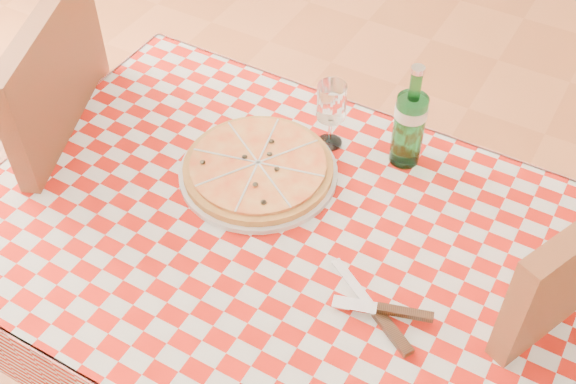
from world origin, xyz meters
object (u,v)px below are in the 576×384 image
object	(u,v)px
pizza_plate	(258,167)
wine_glass	(331,116)
dining_table	(282,264)
chair_far	(39,165)
water_bottle	(411,116)

from	to	relation	value
pizza_plate	wine_glass	world-z (taller)	wine_glass
dining_table	pizza_plate	xyz separation A→B (m)	(-0.13, 0.12, 0.12)
dining_table	chair_far	size ratio (longest dim) A/B	1.15
chair_far	wine_glass	distance (m)	0.78
chair_far	pizza_plate	distance (m)	0.63
dining_table	chair_far	distance (m)	0.73
pizza_plate	water_bottle	distance (m)	0.35
wine_glass	dining_table	bearing A→B (deg)	-81.71
pizza_plate	wine_glass	distance (m)	0.20
pizza_plate	dining_table	bearing A→B (deg)	-43.28
dining_table	wine_glass	world-z (taller)	wine_glass
pizza_plate	water_bottle	world-z (taller)	water_bottle
dining_table	water_bottle	bearing A→B (deg)	68.81
water_bottle	wine_glass	size ratio (longest dim) A/B	1.53
chair_far	water_bottle	world-z (taller)	chair_far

